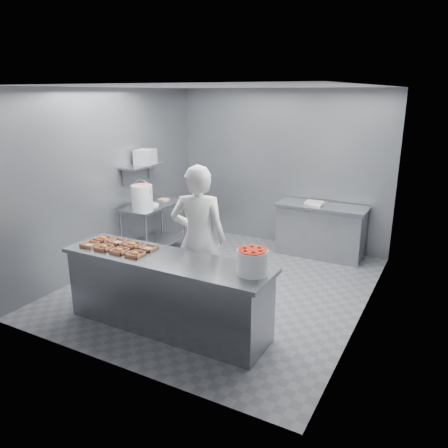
{
  "coord_description": "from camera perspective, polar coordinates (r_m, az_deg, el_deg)",
  "views": [
    {
      "loc": [
        2.83,
        -5.17,
        2.73
      ],
      "look_at": [
        0.15,
        -0.2,
        1.02
      ],
      "focal_mm": 35.0,
      "sensor_mm": 36.0,
      "label": 1
    }
  ],
  "objects": [
    {
      "name": "bucket_lid",
      "position": [
        7.43,
        -9.79,
        2.46
      ],
      "size": [
        0.36,
        0.36,
        0.03
      ],
      "primitive_type": "cylinder",
      "rotation": [
        0.0,
        0.0,
        0.11
      ],
      "color": "white",
      "rests_on": "prep_table"
    },
    {
      "name": "floor",
      "position": [
        6.5,
        -0.32,
        -8.0
      ],
      "size": [
        4.5,
        4.5,
        0.0
      ],
      "primitive_type": "plane",
      "color": "#4C4C51",
      "rests_on": "ground"
    },
    {
      "name": "tray_1",
      "position": [
        5.5,
        -15.38,
        -2.95
      ],
      "size": [
        0.19,
        0.18,
        0.06
      ],
      "color": "tan",
      "rests_on": "service_counter"
    },
    {
      "name": "tray_3",
      "position": [
        5.2,
        -11.51,
        -3.86
      ],
      "size": [
        0.19,
        0.18,
        0.06
      ],
      "color": "tan",
      "rests_on": "service_counter"
    },
    {
      "name": "wall_back",
      "position": [
        8.05,
        7.44,
        7.21
      ],
      "size": [
        4.0,
        0.04,
        2.8
      ],
      "primitive_type": "cube",
      "color": "slate",
      "rests_on": "ground"
    },
    {
      "name": "glaze_bucket",
      "position": [
        7.07,
        -10.65,
        3.41
      ],
      "size": [
        0.35,
        0.33,
        0.51
      ],
      "color": "white",
      "rests_on": "prep_table"
    },
    {
      "name": "prep_table",
      "position": [
        7.61,
        -9.09,
        0.34
      ],
      "size": [
        0.6,
        1.2,
        0.9
      ],
      "color": "slate",
      "rests_on": "ground"
    },
    {
      "name": "wall_shelf",
      "position": [
        7.5,
        -10.47,
        7.54
      ],
      "size": [
        0.35,
        0.9,
        0.03
      ],
      "primitive_type": "cube",
      "color": "slate",
      "rests_on": "wall_left"
    },
    {
      "name": "rag",
      "position": [
        7.79,
        -7.88,
        3.21
      ],
      "size": [
        0.18,
        0.16,
        0.02
      ],
      "primitive_type": "cube",
      "rotation": [
        0.0,
        0.0,
        -0.18
      ],
      "color": "#CCB28C",
      "rests_on": "prep_table"
    },
    {
      "name": "tray_7",
      "position": [
        5.37,
        -9.84,
        -3.11
      ],
      "size": [
        0.19,
        0.18,
        0.04
      ],
      "color": "tan",
      "rests_on": "service_counter"
    },
    {
      "name": "service_counter",
      "position": [
        5.27,
        -7.48,
        -8.9
      ],
      "size": [
        2.6,
        0.7,
        0.9
      ],
      "color": "slate",
      "rests_on": "ground"
    },
    {
      "name": "back_counter",
      "position": [
        7.67,
        12.49,
        -0.81
      ],
      "size": [
        1.5,
        0.6,
        0.9
      ],
      "color": "slate",
      "rests_on": "ground"
    },
    {
      "name": "tray_2",
      "position": [
        5.35,
        -13.5,
        -3.4
      ],
      "size": [
        0.19,
        0.18,
        0.06
      ],
      "color": "tan",
      "rests_on": "service_counter"
    },
    {
      "name": "tray_0",
      "position": [
        5.66,
        -17.12,
        -2.57
      ],
      "size": [
        0.19,
        0.18,
        0.04
      ],
      "color": "tan",
      "rests_on": "service_counter"
    },
    {
      "name": "tray_6",
      "position": [
        5.52,
        -11.84,
        -2.65
      ],
      "size": [
        0.19,
        0.18,
        0.06
      ],
      "color": "tan",
      "rests_on": "service_counter"
    },
    {
      "name": "wall_right",
      "position": [
        5.4,
        18.62,
        1.69
      ],
      "size": [
        0.04,
        4.5,
        2.8
      ],
      "primitive_type": "cube",
      "color": "slate",
      "rests_on": "ground"
    },
    {
      "name": "tray_5",
      "position": [
        5.67,
        -13.68,
        -2.27
      ],
      "size": [
        0.19,
        0.18,
        0.04
      ],
      "color": "tan",
      "rests_on": "service_counter"
    },
    {
      "name": "paper_stack",
      "position": [
        7.58,
        11.77,
        2.72
      ],
      "size": [
        0.32,
        0.24,
        0.05
      ],
      "primitive_type": "cube",
      "rotation": [
        0.0,
        0.0,
        -0.08
      ],
      "color": "silver",
      "rests_on": "back_counter"
    },
    {
      "name": "worker",
      "position": [
        5.5,
        -3.34,
        -2.04
      ],
      "size": [
        0.81,
        0.67,
        1.9
      ],
      "primitive_type": "imported",
      "rotation": [
        0.0,
        0.0,
        3.51
      ],
      "color": "silver",
      "rests_on": "ground"
    },
    {
      "name": "ceiling",
      "position": [
        5.89,
        -0.37,
        17.54
      ],
      "size": [
        4.5,
        4.5,
        0.0
      ],
      "primitive_type": "plane",
      "rotation": [
        3.14,
        0.0,
        0.0
      ],
      "color": "white",
      "rests_on": "wall_back"
    },
    {
      "name": "wall_left",
      "position": [
        7.2,
        -14.52,
        5.68
      ],
      "size": [
        0.04,
        4.5,
        2.8
      ],
      "primitive_type": "cube",
      "color": "slate",
      "rests_on": "ground"
    },
    {
      "name": "appliance",
      "position": [
        7.53,
        -10.25,
        8.63
      ],
      "size": [
        0.33,
        0.37,
        0.24
      ],
      "primitive_type": "cube",
      "rotation": [
        0.0,
        0.0,
        0.17
      ],
      "color": "gray",
      "rests_on": "wall_shelf"
    },
    {
      "name": "tray_4",
      "position": [
        5.83,
        -15.47,
        -1.85
      ],
      "size": [
        0.19,
        0.18,
        0.06
      ],
      "color": "tan",
      "rests_on": "service_counter"
    },
    {
      "name": "strawberry_tub",
      "position": [
        4.57,
        3.74,
        -4.83
      ],
      "size": [
        0.33,
        0.33,
        0.27
      ],
      "color": "white",
      "rests_on": "service_counter"
    }
  ]
}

